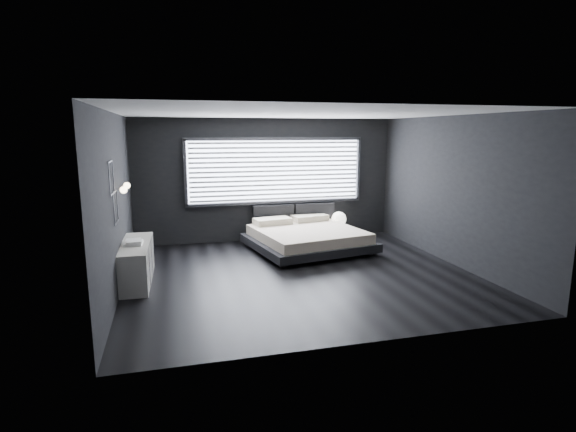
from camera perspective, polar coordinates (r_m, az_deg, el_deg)
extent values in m
plane|color=black|center=(8.07, 1.55, -7.38)|extent=(6.00, 6.00, 0.00)
plane|color=silver|center=(7.68, 1.66, 12.91)|extent=(6.00, 6.00, 0.00)
cube|color=black|center=(10.40, -2.67, 4.58)|extent=(6.00, 0.04, 2.80)
cube|color=black|center=(5.21, 10.13, -1.67)|extent=(6.00, 0.04, 2.80)
cube|color=black|center=(7.49, -21.01, 1.52)|extent=(0.04, 5.50, 2.80)
cube|color=black|center=(9.06, 20.16, 3.04)|extent=(0.04, 5.50, 2.80)
cube|color=white|center=(10.40, -1.58, 5.76)|extent=(4.00, 0.02, 1.38)
cube|color=#47474C|center=(10.11, -12.92, 5.35)|extent=(0.06, 0.08, 1.48)
cube|color=#47474C|center=(11.02, 8.90, 5.91)|extent=(0.06, 0.08, 1.48)
cube|color=#47474C|center=(10.34, -1.56, 9.78)|extent=(4.14, 0.08, 0.06)
cube|color=#47474C|center=(10.46, -1.52, 1.75)|extent=(4.14, 0.08, 0.06)
cube|color=silver|center=(10.34, -1.50, 5.73)|extent=(3.94, 0.03, 1.32)
cube|color=black|center=(10.44, -1.86, 0.01)|extent=(0.96, 0.16, 0.52)
cube|color=black|center=(10.70, 3.37, 0.26)|extent=(0.96, 0.16, 0.52)
cylinder|color=silver|center=(7.51, -20.70, 3.10)|extent=(0.10, 0.02, 0.02)
sphere|color=#FFE5B7|center=(7.50, -20.16, 3.13)|extent=(0.11, 0.11, 0.11)
cylinder|color=silver|center=(8.10, -20.28, 3.63)|extent=(0.10, 0.02, 0.02)
sphere|color=#FFE5B7|center=(8.09, -19.79, 3.66)|extent=(0.11, 0.11, 0.11)
cube|color=#47474C|center=(6.87, -21.66, 6.43)|extent=(0.01, 0.46, 0.02)
cube|color=#47474C|center=(6.92, -21.40, 2.63)|extent=(0.01, 0.46, 0.02)
cube|color=#47474C|center=(7.12, -21.32, 4.71)|extent=(0.01, 0.02, 0.46)
cube|color=#47474C|center=(6.66, -21.75, 4.32)|extent=(0.01, 0.02, 0.46)
cube|color=#47474C|center=(7.16, -21.17, 2.82)|extent=(0.01, 0.46, 0.02)
cube|color=#47474C|center=(7.24, -20.93, -0.79)|extent=(0.01, 0.46, 0.02)
cube|color=#47474C|center=(7.42, -20.87, 1.29)|extent=(0.01, 0.02, 0.46)
cube|color=#47474C|center=(6.97, -21.25, 0.70)|extent=(0.01, 0.02, 0.46)
cube|color=black|center=(8.47, -0.65, -6.21)|extent=(0.15, 0.15, 0.08)
cube|color=black|center=(9.43, 10.40, -4.62)|extent=(0.15, 0.15, 0.08)
cube|color=black|center=(10.05, -4.88, -3.53)|extent=(0.15, 0.15, 0.08)
cube|color=black|center=(10.87, 4.96, -2.44)|extent=(0.15, 0.15, 0.08)
cube|color=black|center=(9.62, 2.52, -3.37)|extent=(2.66, 2.57, 0.17)
cube|color=beige|center=(9.58, 2.53, -2.28)|extent=(2.38, 2.38, 0.21)
cube|color=beige|center=(10.06, -1.99, -0.65)|extent=(0.88, 0.58, 0.14)
cube|color=beige|center=(10.46, 2.73, -0.22)|extent=(0.88, 0.58, 0.14)
cube|color=white|center=(10.64, 6.59, -2.12)|extent=(0.58, 0.50, 0.31)
sphere|color=white|center=(10.58, 6.48, -0.38)|extent=(0.34, 0.34, 0.34)
cube|color=white|center=(8.00, -18.70, -5.61)|extent=(0.51, 1.68, 0.67)
cube|color=#47474C|center=(7.98, -17.00, -5.55)|extent=(0.05, 1.65, 0.65)
cube|color=white|center=(7.85, -19.05, -3.25)|extent=(0.29, 0.37, 0.04)
cube|color=white|center=(7.82, -19.00, -3.01)|extent=(0.26, 0.34, 0.03)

